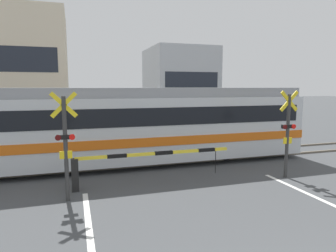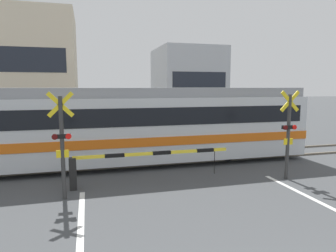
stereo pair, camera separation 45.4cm
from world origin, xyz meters
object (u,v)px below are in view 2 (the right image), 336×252
object	(u,v)px
crossing_signal_left	(62,141)
crossing_signal_right	(288,131)
commuter_train	(98,124)
pedestrian	(140,122)
crossing_barrier_far	(179,131)
crossing_barrier_near	(125,161)

from	to	relation	value
crossing_signal_left	crossing_signal_right	distance (m)	6.90
commuter_train	crossing_signal_left	xyz separation A→B (m)	(-1.05, -3.45, -0.01)
crossing_signal_left	crossing_signal_right	size ratio (longest dim) A/B	1.00
pedestrian	crossing_barrier_far	bearing A→B (deg)	-51.10
crossing_signal_left	crossing_barrier_near	bearing A→B (deg)	22.17
crossing_barrier_near	crossing_signal_left	bearing A→B (deg)	-157.83
crossing_barrier_near	pedestrian	size ratio (longest dim) A/B	2.79
crossing_signal_left	commuter_train	bearing A→B (deg)	73.05
commuter_train	pedestrian	size ratio (longest dim) A/B	9.30
crossing_barrier_far	crossing_signal_left	world-z (taller)	crossing_signal_left
commuter_train	crossing_signal_right	world-z (taller)	commuter_train
crossing_signal_right	pedestrian	distance (m)	9.17
crossing_barrier_far	crossing_signal_right	size ratio (longest dim) A/B	1.72
crossing_barrier_near	crossing_signal_right	size ratio (longest dim) A/B	1.72
commuter_train	crossing_signal_left	world-z (taller)	commuter_train
commuter_train	crossing_signal_right	xyz separation A→B (m)	(5.85, -3.45, -0.01)
crossing_signal_left	pedestrian	size ratio (longest dim) A/B	1.63
crossing_barrier_near	crossing_barrier_far	xyz separation A→B (m)	(3.46, 5.73, 0.00)
commuter_train	crossing_barrier_near	xyz separation A→B (m)	(0.67, -2.74, -0.83)
crossing_barrier_near	pedestrian	distance (m)	8.01
commuter_train	crossing_barrier_far	xyz separation A→B (m)	(4.13, 2.99, -0.83)
crossing_barrier_near	crossing_signal_right	distance (m)	5.29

